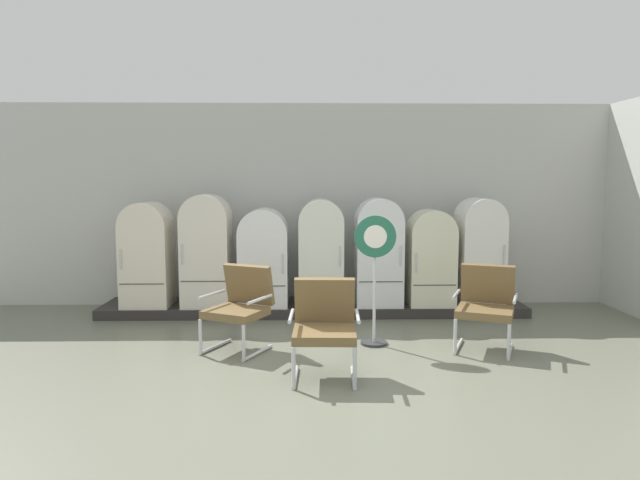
{
  "coord_description": "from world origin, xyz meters",
  "views": [
    {
      "loc": [
        -0.08,
        -5.19,
        1.95
      ],
      "look_at": [
        0.09,
        2.75,
        1.11
      ],
      "focal_mm": 31.67,
      "sensor_mm": 36.0,
      "label": 1
    }
  ],
  "objects_px": {
    "refrigerator_5": "(431,255)",
    "sign_stand": "(375,279)",
    "refrigerator_1": "(207,247)",
    "armchair_left": "(240,304)",
    "refrigerator_0": "(147,251)",
    "refrigerator_2": "(264,255)",
    "armchair_center": "(324,323)",
    "refrigerator_6": "(479,248)",
    "refrigerator_3": "(321,249)",
    "armchair_right": "(486,303)",
    "refrigerator_4": "(378,248)"
  },
  "relations": [
    {
      "from": "refrigerator_2",
      "to": "refrigerator_6",
      "type": "distance_m",
      "value": 3.15
    },
    {
      "from": "refrigerator_0",
      "to": "refrigerator_3",
      "type": "xyz_separation_m",
      "value": [
        2.5,
        0.02,
        0.03
      ]
    },
    {
      "from": "refrigerator_0",
      "to": "refrigerator_4",
      "type": "xyz_separation_m",
      "value": [
        3.34,
        0.01,
        0.03
      ]
    },
    {
      "from": "refrigerator_5",
      "to": "refrigerator_2",
      "type": "bearing_deg",
      "value": 178.75
    },
    {
      "from": "armchair_right",
      "to": "armchair_center",
      "type": "bearing_deg",
      "value": -154.83
    },
    {
      "from": "refrigerator_4",
      "to": "armchair_left",
      "type": "height_order",
      "value": "refrigerator_4"
    },
    {
      "from": "refrigerator_6",
      "to": "armchair_left",
      "type": "distance_m",
      "value": 3.74
    },
    {
      "from": "refrigerator_2",
      "to": "armchair_left",
      "type": "relative_size",
      "value": 1.45
    },
    {
      "from": "refrigerator_6",
      "to": "armchair_center",
      "type": "distance_m",
      "value": 3.56
    },
    {
      "from": "refrigerator_5",
      "to": "sign_stand",
      "type": "distance_m",
      "value": 1.83
    },
    {
      "from": "refrigerator_1",
      "to": "armchair_center",
      "type": "height_order",
      "value": "refrigerator_1"
    },
    {
      "from": "refrigerator_1",
      "to": "armchair_left",
      "type": "height_order",
      "value": "refrigerator_1"
    },
    {
      "from": "refrigerator_3",
      "to": "refrigerator_5",
      "type": "bearing_deg",
      "value": -0.95
    },
    {
      "from": "refrigerator_0",
      "to": "armchair_center",
      "type": "relative_size",
      "value": 1.55
    },
    {
      "from": "refrigerator_0",
      "to": "refrigerator_2",
      "type": "distance_m",
      "value": 1.68
    },
    {
      "from": "refrigerator_1",
      "to": "refrigerator_2",
      "type": "relative_size",
      "value": 1.15
    },
    {
      "from": "refrigerator_4",
      "to": "refrigerator_0",
      "type": "bearing_deg",
      "value": -179.79
    },
    {
      "from": "refrigerator_1",
      "to": "refrigerator_3",
      "type": "distance_m",
      "value": 1.65
    },
    {
      "from": "armchair_center",
      "to": "armchair_right",
      "type": "bearing_deg",
      "value": 25.17
    },
    {
      "from": "refrigerator_5",
      "to": "refrigerator_6",
      "type": "bearing_deg",
      "value": 3.74
    },
    {
      "from": "refrigerator_3",
      "to": "refrigerator_2",
      "type": "bearing_deg",
      "value": 178.17
    },
    {
      "from": "sign_stand",
      "to": "refrigerator_1",
      "type": "bearing_deg",
      "value": 145.38
    },
    {
      "from": "refrigerator_6",
      "to": "armchair_left",
      "type": "relative_size",
      "value": 1.6
    },
    {
      "from": "armchair_right",
      "to": "sign_stand",
      "type": "height_order",
      "value": "sign_stand"
    },
    {
      "from": "refrigerator_5",
      "to": "armchair_center",
      "type": "height_order",
      "value": "refrigerator_5"
    },
    {
      "from": "refrigerator_4",
      "to": "refrigerator_1",
      "type": "bearing_deg",
      "value": -179.89
    },
    {
      "from": "refrigerator_1",
      "to": "refrigerator_2",
      "type": "distance_m",
      "value": 0.83
    },
    {
      "from": "refrigerator_3",
      "to": "refrigerator_4",
      "type": "relative_size",
      "value": 0.99
    },
    {
      "from": "refrigerator_6",
      "to": "armchair_center",
      "type": "bearing_deg",
      "value": -131.43
    },
    {
      "from": "refrigerator_3",
      "to": "refrigerator_1",
      "type": "bearing_deg",
      "value": -179.73
    },
    {
      "from": "refrigerator_5",
      "to": "refrigerator_1",
      "type": "bearing_deg",
      "value": 179.67
    },
    {
      "from": "refrigerator_6",
      "to": "sign_stand",
      "type": "height_order",
      "value": "refrigerator_6"
    },
    {
      "from": "refrigerator_5",
      "to": "sign_stand",
      "type": "xyz_separation_m",
      "value": [
        -1.0,
        -1.53,
        -0.08
      ]
    },
    {
      "from": "refrigerator_1",
      "to": "armchair_left",
      "type": "distance_m",
      "value": 1.89
    },
    {
      "from": "refrigerator_3",
      "to": "sign_stand",
      "type": "bearing_deg",
      "value": -68.96
    },
    {
      "from": "refrigerator_2",
      "to": "armchair_center",
      "type": "height_order",
      "value": "refrigerator_2"
    },
    {
      "from": "refrigerator_0",
      "to": "refrigerator_4",
      "type": "relative_size",
      "value": 0.96
    },
    {
      "from": "armchair_left",
      "to": "sign_stand",
      "type": "height_order",
      "value": "sign_stand"
    },
    {
      "from": "refrigerator_2",
      "to": "refrigerator_3",
      "type": "bearing_deg",
      "value": -1.83
    },
    {
      "from": "refrigerator_2",
      "to": "sign_stand",
      "type": "xyz_separation_m",
      "value": [
        1.43,
        -1.59,
        -0.09
      ]
    },
    {
      "from": "refrigerator_3",
      "to": "armchair_right",
      "type": "xyz_separation_m",
      "value": [
        1.87,
        -1.74,
        -0.42
      ]
    },
    {
      "from": "refrigerator_6",
      "to": "sign_stand",
      "type": "xyz_separation_m",
      "value": [
        -1.72,
        -1.58,
        -0.17
      ]
    },
    {
      "from": "refrigerator_0",
      "to": "refrigerator_4",
      "type": "height_order",
      "value": "refrigerator_4"
    },
    {
      "from": "armchair_left",
      "to": "refrigerator_0",
      "type": "bearing_deg",
      "value": 132.12
    },
    {
      "from": "refrigerator_0",
      "to": "armchair_center",
      "type": "height_order",
      "value": "refrigerator_0"
    },
    {
      "from": "refrigerator_0",
      "to": "refrigerator_1",
      "type": "height_order",
      "value": "refrigerator_1"
    },
    {
      "from": "refrigerator_0",
      "to": "refrigerator_1",
      "type": "distance_m",
      "value": 0.86
    },
    {
      "from": "refrigerator_1",
      "to": "refrigerator_3",
      "type": "height_order",
      "value": "refrigerator_1"
    },
    {
      "from": "refrigerator_6",
      "to": "refrigerator_3",
      "type": "bearing_deg",
      "value": -179.49
    },
    {
      "from": "refrigerator_0",
      "to": "refrigerator_4",
      "type": "distance_m",
      "value": 3.34
    }
  ]
}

